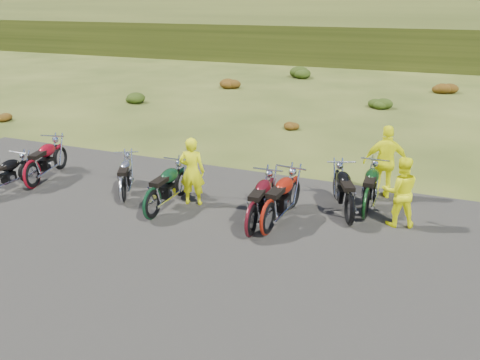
% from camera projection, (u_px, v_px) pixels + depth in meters
% --- Properties ---
extents(ground, '(300.00, 300.00, 0.00)m').
position_uv_depth(ground, '(193.00, 228.00, 10.68)').
color(ground, '#2F3D14').
rests_on(ground, ground).
extents(gravel_pad, '(20.00, 12.00, 0.04)m').
position_uv_depth(gravel_pad, '(146.00, 273.00, 8.95)').
color(gravel_pad, black).
rests_on(gravel_pad, ground).
extents(hill_slope, '(300.00, 45.97, 9.37)m').
position_uv_depth(hill_slope, '(391.00, 44.00, 53.95)').
color(hill_slope, '#303B13').
rests_on(hill_slope, ground).
extents(hill_plateau, '(300.00, 90.00, 9.17)m').
position_uv_depth(hill_plateau, '(415.00, 21.00, 105.87)').
color(hill_plateau, '#303B13').
rests_on(hill_plateau, ground).
extents(shrub_0, '(0.77, 0.77, 0.45)m').
position_uv_depth(shrub_0, '(6.00, 116.00, 19.94)').
color(shrub_0, '#6D2E0D').
rests_on(shrub_0, ground).
extents(shrub_1, '(1.03, 1.03, 0.61)m').
position_uv_depth(shrub_1, '(134.00, 96.00, 23.49)').
color(shrub_1, '#24370D').
rests_on(shrub_1, ground).
extents(shrub_2, '(1.30, 1.30, 0.77)m').
position_uv_depth(shrub_2, '(229.00, 82.00, 27.05)').
color(shrub_2, '#6D2E0D').
rests_on(shrub_2, ground).
extents(shrub_3, '(1.56, 1.56, 0.92)m').
position_uv_depth(shrub_3, '(301.00, 71.00, 30.60)').
color(shrub_3, '#24370D').
rests_on(shrub_3, ground).
extents(shrub_4, '(0.77, 0.77, 0.45)m').
position_uv_depth(shrub_4, '(289.00, 124.00, 18.69)').
color(shrub_4, '#6D2E0D').
rests_on(shrub_4, ground).
extents(shrub_5, '(1.03, 1.03, 0.61)m').
position_uv_depth(shrub_5, '(379.00, 102.00, 22.25)').
color(shrub_5, '#24370D').
rests_on(shrub_5, ground).
extents(shrub_6, '(1.30, 1.30, 0.77)m').
position_uv_depth(shrub_6, '(444.00, 86.00, 25.81)').
color(shrub_6, '#6D2E0D').
rests_on(shrub_6, ground).
extents(motorcycle_1, '(1.24, 2.36, 1.18)m').
position_uv_depth(motorcycle_1, '(35.00, 189.00, 12.88)').
color(motorcycle_1, maroon).
rests_on(motorcycle_1, ground).
extents(motorcycle_2, '(0.73, 2.19, 1.14)m').
position_uv_depth(motorcycle_2, '(153.00, 220.00, 11.10)').
color(motorcycle_2, black).
rests_on(motorcycle_2, ground).
extents(motorcycle_3, '(1.49, 2.07, 1.04)m').
position_uv_depth(motorcycle_3, '(124.00, 204.00, 11.95)').
color(motorcycle_3, '#A6A5AA').
rests_on(motorcycle_3, ground).
extents(motorcycle_4, '(0.84, 2.26, 1.17)m').
position_uv_depth(motorcycle_4, '(251.00, 237.00, 10.29)').
color(motorcycle_4, '#480C13').
rests_on(motorcycle_4, ground).
extents(motorcycle_5, '(1.49, 2.30, 1.15)m').
position_uv_depth(motorcycle_5, '(348.00, 226.00, 10.81)').
color(motorcycle_5, black).
rests_on(motorcycle_5, ground).
extents(motorcycle_6, '(0.97, 2.36, 1.21)m').
position_uv_depth(motorcycle_6, '(268.00, 235.00, 10.37)').
color(motorcycle_6, maroon).
rests_on(motorcycle_6, ground).
extents(motorcycle_7, '(0.74, 2.19, 1.15)m').
position_uv_depth(motorcycle_7, '(364.00, 220.00, 11.08)').
color(motorcycle_7, black).
rests_on(motorcycle_7, ground).
extents(person_middle, '(0.72, 0.55, 1.74)m').
position_uv_depth(person_middle, '(192.00, 172.00, 11.59)').
color(person_middle, '#DFE30B').
rests_on(person_middle, ground).
extents(person_right_a, '(0.94, 0.82, 1.64)m').
position_uv_depth(person_right_a, '(400.00, 193.00, 10.51)').
color(person_right_a, '#DFE30B').
rests_on(person_right_a, ground).
extents(person_right_b, '(1.20, 0.73, 1.92)m').
position_uv_depth(person_right_b, '(386.00, 163.00, 11.99)').
color(person_right_b, '#DFE30B').
rests_on(person_right_b, ground).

